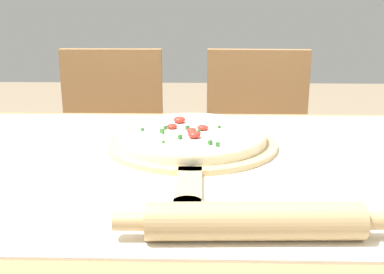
{
  "coord_description": "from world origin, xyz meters",
  "views": [
    {
      "loc": [
        0.04,
        -0.92,
        1.08
      ],
      "look_at": [
        0.02,
        0.07,
        0.78
      ],
      "focal_mm": 45.0,
      "sensor_mm": 36.0,
      "label": 1
    }
  ],
  "objects_px": {
    "chair_right": "(257,153)",
    "pizza_peel": "(192,146)",
    "pizza": "(192,135)",
    "rolling_pin": "(254,221)",
    "chair_left": "(111,152)"
  },
  "relations": [
    {
      "from": "pizza",
      "to": "chair_right",
      "type": "height_order",
      "value": "chair_right"
    },
    {
      "from": "pizza",
      "to": "rolling_pin",
      "type": "height_order",
      "value": "rolling_pin"
    },
    {
      "from": "rolling_pin",
      "to": "pizza_peel",
      "type": "bearing_deg",
      "value": 103.38
    },
    {
      "from": "chair_left",
      "to": "chair_right",
      "type": "distance_m",
      "value": 0.55
    },
    {
      "from": "pizza",
      "to": "chair_right",
      "type": "relative_size",
      "value": 0.37
    },
    {
      "from": "pizza",
      "to": "chair_right",
      "type": "distance_m",
      "value": 0.77
    },
    {
      "from": "pizza",
      "to": "chair_left",
      "type": "relative_size",
      "value": 0.37
    },
    {
      "from": "pizza",
      "to": "chair_right",
      "type": "xyz_separation_m",
      "value": [
        0.22,
        0.68,
        -0.27
      ]
    },
    {
      "from": "pizza",
      "to": "chair_left",
      "type": "height_order",
      "value": "chair_left"
    },
    {
      "from": "pizza",
      "to": "rolling_pin",
      "type": "bearing_deg",
      "value": -77.14
    },
    {
      "from": "chair_right",
      "to": "pizza_peel",
      "type": "bearing_deg",
      "value": -105.31
    },
    {
      "from": "rolling_pin",
      "to": "chair_left",
      "type": "relative_size",
      "value": 0.45
    },
    {
      "from": "chair_left",
      "to": "pizza",
      "type": "bearing_deg",
      "value": -65.22
    },
    {
      "from": "rolling_pin",
      "to": "chair_right",
      "type": "relative_size",
      "value": 0.45
    },
    {
      "from": "rolling_pin",
      "to": "pizza",
      "type": "bearing_deg",
      "value": 102.86
    }
  ]
}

